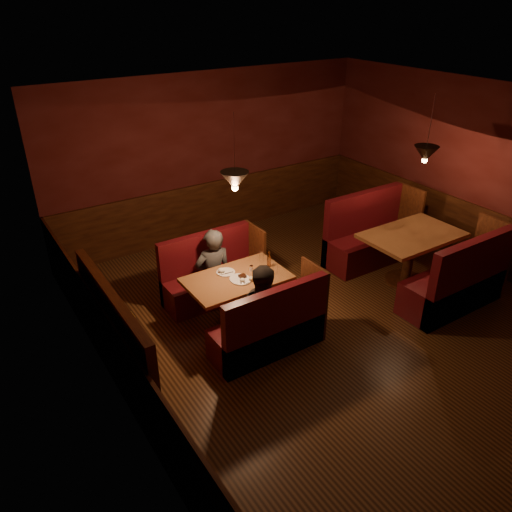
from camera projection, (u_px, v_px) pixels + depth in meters
room at (326, 259)px, 6.28m from camera, size 6.02×7.02×2.92m
main_table at (238, 288)px, 6.61m from camera, size 1.34×0.82×0.94m
main_bench_far at (212, 278)px, 7.29m from camera, size 1.48×0.53×1.01m
main_bench_near at (271, 331)px, 6.16m from camera, size 1.48×0.53×1.01m
second_table at (410, 246)px, 7.54m from camera, size 1.47×0.94×0.83m
second_bench_far at (369, 239)px, 8.32m from camera, size 1.63×0.61×1.16m
second_bench_near at (458, 285)px, 7.02m from camera, size 1.63×0.61×1.16m
diner_a at (213, 256)px, 6.99m from camera, size 0.60×0.44×1.51m
diner_b at (266, 296)px, 6.09m from camera, size 0.82×0.70×1.48m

